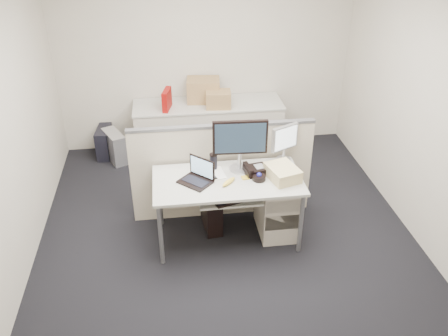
{
  "coord_description": "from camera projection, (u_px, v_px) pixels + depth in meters",
  "views": [
    {
      "loc": [
        -0.56,
        -4.0,
        3.26
      ],
      "look_at": [
        -0.02,
        0.15,
        0.78
      ],
      "focal_mm": 38.0,
      "sensor_mm": 36.0,
      "label": 1
    }
  ],
  "objects": [
    {
      "name": "sticky_pad",
      "position": [
        245.0,
        178.0,
        4.78
      ],
      "size": [
        0.08,
        0.08,
        0.01
      ],
      "primitive_type": "cube",
      "rotation": [
        0.0,
        0.0,
        0.1
      ],
      "color": "gold",
      "rests_on": "desk"
    },
    {
      "name": "pc_tower_spare_dark",
      "position": [
        105.0,
        142.0,
        6.6
      ],
      "size": [
        0.22,
        0.45,
        0.41
      ],
      "primitive_type": "cube",
      "rotation": [
        0.0,
        0.0,
        -0.1
      ],
      "color": "black",
      "rests_on": "floor"
    },
    {
      "name": "drawer_pedestal",
      "position": [
        278.0,
        205.0,
        5.07
      ],
      "size": [
        0.4,
        0.55,
        0.65
      ],
      "primitive_type": "cube",
      "color": "#BBB2A4",
      "rests_on": "floor"
    },
    {
      "name": "keyboard",
      "position": [
        236.0,
        198.0,
        4.63
      ],
      "size": [
        0.47,
        0.28,
        0.02
      ],
      "primitive_type": "cube",
      "rotation": [
        0.0,
        0.0,
        0.29
      ],
      "color": "black",
      "rests_on": "keyboard_tray"
    },
    {
      "name": "monitor_main",
      "position": [
        240.0,
        146.0,
        4.79
      ],
      "size": [
        0.57,
        0.24,
        0.56
      ],
      "primitive_type": "cube",
      "rotation": [
        0.0,
        0.0,
        -0.05
      ],
      "color": "black",
      "rests_on": "desk"
    },
    {
      "name": "pc_tower_desk",
      "position": [
        211.0,
        212.0,
        5.19
      ],
      "size": [
        0.21,
        0.44,
        0.39
      ],
      "primitive_type": "cube",
      "rotation": [
        0.0,
        0.0,
        0.09
      ],
      "color": "black",
      "rests_on": "floor"
    },
    {
      "name": "cardboard_box_right",
      "position": [
        218.0,
        100.0,
        6.27
      ],
      "size": [
        0.35,
        0.28,
        0.24
      ],
      "primitive_type": "cube",
      "rotation": [
        0.0,
        0.0,
        -0.08
      ],
      "color": "#8F6746",
      "rests_on": "back_counter"
    },
    {
      "name": "keyboard_tray",
      "position": [
        230.0,
        198.0,
        4.67
      ],
      "size": [
        0.62,
        0.32,
        0.02
      ],
      "primitive_type": "cube",
      "color": "beige",
      "rests_on": "desk"
    },
    {
      "name": "floor",
      "position": [
        227.0,
        237.0,
        5.14
      ],
      "size": [
        4.0,
        4.5,
        0.01
      ],
      "primitive_type": "cube",
      "color": "black",
      "rests_on": "ground"
    },
    {
      "name": "travel_mug",
      "position": [
        213.0,
        162.0,
        4.9
      ],
      "size": [
        0.1,
        0.1,
        0.17
      ],
      "primitive_type": "cylinder",
      "rotation": [
        0.0,
        0.0,
        0.36
      ],
      "color": "black",
      "rests_on": "desk"
    },
    {
      "name": "manila_folders",
      "position": [
        283.0,
        173.0,
        4.75
      ],
      "size": [
        0.35,
        0.41,
        0.13
      ],
      "primitive_type": "cube",
      "rotation": [
        0.0,
        0.0,
        0.28
      ],
      "color": "#D0C184",
      "rests_on": "desk"
    },
    {
      "name": "desk",
      "position": [
        228.0,
        185.0,
        4.8
      ],
      "size": [
        1.5,
        0.75,
        0.73
      ],
      "color": "beige",
      "rests_on": "floor"
    },
    {
      "name": "banana",
      "position": [
        229.0,
        182.0,
        4.68
      ],
      "size": [
        0.17,
        0.18,
        0.04
      ],
      "primitive_type": "ellipsoid",
      "rotation": [
        0.0,
        0.0,
        0.8
      ],
      "color": "#FCCE4F",
      "rests_on": "desk"
    },
    {
      "name": "pc_tower_spare_silver",
      "position": [
        115.0,
        146.0,
        6.48
      ],
      "size": [
        0.35,
        0.48,
        0.42
      ],
      "primitive_type": "cube",
      "rotation": [
        0.0,
        0.0,
        0.44
      ],
      "color": "#B7B7BC",
      "rests_on": "floor"
    },
    {
      "name": "paper_stack",
      "position": [
        214.0,
        174.0,
        4.85
      ],
      "size": [
        0.23,
        0.27,
        0.01
      ],
      "primitive_type": "cube",
      "rotation": [
        0.0,
        0.0,
        0.15
      ],
      "color": "white",
      "rests_on": "desk"
    },
    {
      "name": "wall_left",
      "position": [
        6.0,
        136.0,
        4.22
      ],
      "size": [
        0.02,
        4.5,
        2.7
      ],
      "primitive_type": "cube",
      "color": "beige",
      "rests_on": "ground"
    },
    {
      "name": "desk_phone",
      "position": [
        256.0,
        170.0,
        4.85
      ],
      "size": [
        0.25,
        0.22,
        0.07
      ],
      "primitive_type": "cube",
      "rotation": [
        0.0,
        0.0,
        0.19
      ],
      "color": "black",
      "rests_on": "desk"
    },
    {
      "name": "red_binder",
      "position": [
        167.0,
        100.0,
        6.2
      ],
      "size": [
        0.14,
        0.31,
        0.28
      ],
      "primitive_type": "cube",
      "rotation": [
        0.0,
        0.0,
        -0.23
      ],
      "color": "maroon",
      "rests_on": "back_counter"
    },
    {
      "name": "wall_back",
      "position": [
        205.0,
        52.0,
        6.37
      ],
      "size": [
        4.0,
        0.02,
        2.7
      ],
      "primitive_type": "cube",
      "color": "beige",
      "rests_on": "ground"
    },
    {
      "name": "cardboard_box_left",
      "position": [
        203.0,
        91.0,
        6.43
      ],
      "size": [
        0.47,
        0.37,
        0.33
      ],
      "primitive_type": "cube",
      "rotation": [
        0.0,
        0.0,
        -0.1
      ],
      "color": "#8F6746",
      "rests_on": "back_counter"
    },
    {
      "name": "cubicle_partition",
      "position": [
        222.0,
        172.0,
        5.24
      ],
      "size": [
        2.0,
        0.06,
        1.1
      ],
      "primitive_type": "cube",
      "color": "beige",
      "rests_on": "floor"
    },
    {
      "name": "back_counter",
      "position": [
        209.0,
        129.0,
        6.6
      ],
      "size": [
        2.0,
        0.6,
        0.72
      ],
      "primitive_type": "cube",
      "color": "#BBB2A4",
      "rests_on": "floor"
    },
    {
      "name": "cellphone",
      "position": [
        212.0,
        177.0,
        4.79
      ],
      "size": [
        0.1,
        0.13,
        0.02
      ],
      "primitive_type": "cube",
      "rotation": [
        0.0,
        0.0,
        0.39
      ],
      "color": "black",
      "rests_on": "desk"
    },
    {
      "name": "monitor_small",
      "position": [
        284.0,
        143.0,
        5.01
      ],
      "size": [
        0.36,
        0.29,
        0.4
      ],
      "primitive_type": "cube",
      "rotation": [
        0.0,
        0.0,
        0.46
      ],
      "color": "#B7B7BC",
      "rests_on": "desk"
    },
    {
      "name": "wall_right",
      "position": [
        428.0,
        112.0,
        4.67
      ],
      "size": [
        0.02,
        4.5,
        2.7
      ],
      "primitive_type": "cube",
      "color": "beige",
      "rests_on": "ground"
    },
    {
      "name": "laptop",
      "position": [
        195.0,
        173.0,
        4.65
      ],
      "size": [
        0.38,
        0.38,
        0.23
      ],
      "primitive_type": "cube",
      "rotation": [
        0.0,
        0.0,
        -0.76
      ],
      "color": "black",
      "rests_on": "desk"
    },
    {
      "name": "wall_front",
      "position": [
        286.0,
        302.0,
        2.53
      ],
      "size": [
        4.0,
        0.02,
        2.7
      ],
      "primitive_type": "cube",
      "color": "beige",
      "rests_on": "ground"
    },
    {
      "name": "trackball",
      "position": [
        259.0,
        178.0,
        4.74
      ],
      "size": [
        0.18,
        0.18,
        0.05
      ],
      "primitive_type": "cylinder",
      "rotation": [
        0.0,
        0.0,
        0.4
      ],
      "color": "black",
      "rests_on": "desk"
    }
  ]
}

